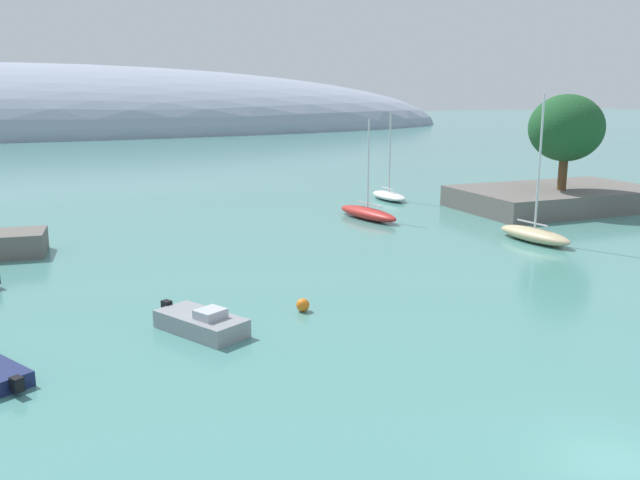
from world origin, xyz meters
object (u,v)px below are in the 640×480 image
(sailboat_white_mid_mooring, at_px, (389,195))
(sailboat_sand_outer_mooring, at_px, (534,234))
(tree_clump_shore, at_px, (566,128))
(sailboat_red_near_shore, at_px, (368,213))
(motorboat_grey_foreground, at_px, (201,323))
(mooring_buoy_orange, at_px, (303,305))

(sailboat_white_mid_mooring, height_order, sailboat_sand_outer_mooring, sailboat_sand_outer_mooring)
(tree_clump_shore, relative_size, sailboat_red_near_shore, 1.01)
(sailboat_sand_outer_mooring, bearing_deg, sailboat_white_mid_mooring, 175.00)
(sailboat_red_near_shore, height_order, sailboat_sand_outer_mooring, sailboat_sand_outer_mooring)
(sailboat_red_near_shore, height_order, motorboat_grey_foreground, sailboat_red_near_shore)
(motorboat_grey_foreground, height_order, mooring_buoy_orange, motorboat_grey_foreground)
(mooring_buoy_orange, bearing_deg, tree_clump_shore, 29.28)
(sailboat_red_near_shore, bearing_deg, mooring_buoy_orange, 135.19)
(motorboat_grey_foreground, bearing_deg, sailboat_sand_outer_mooring, 81.22)
(tree_clump_shore, height_order, sailboat_sand_outer_mooring, sailboat_sand_outer_mooring)
(sailboat_red_near_shore, xyz_separation_m, sailboat_sand_outer_mooring, (7.27, -12.40, 0.06))
(sailboat_white_mid_mooring, relative_size, motorboat_grey_foreground, 1.75)
(mooring_buoy_orange, bearing_deg, motorboat_grey_foreground, -169.50)
(tree_clump_shore, height_order, sailboat_red_near_shore, tree_clump_shore)
(sailboat_red_near_shore, relative_size, mooring_buoy_orange, 12.69)
(motorboat_grey_foreground, xyz_separation_m, mooring_buoy_orange, (5.27, 0.98, -0.12))
(tree_clump_shore, xyz_separation_m, sailboat_red_near_shore, (-17.93, 2.95, -6.86))
(sailboat_white_mid_mooring, bearing_deg, sailboat_sand_outer_mooring, 1.60)
(tree_clump_shore, xyz_separation_m, mooring_buoy_orange, (-31.58, -17.71, -7.07))
(sailboat_sand_outer_mooring, relative_size, mooring_buoy_orange, 15.85)
(sailboat_sand_outer_mooring, bearing_deg, mooring_buoy_orange, -75.56)
(sailboat_sand_outer_mooring, bearing_deg, motorboat_grey_foreground, -77.68)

